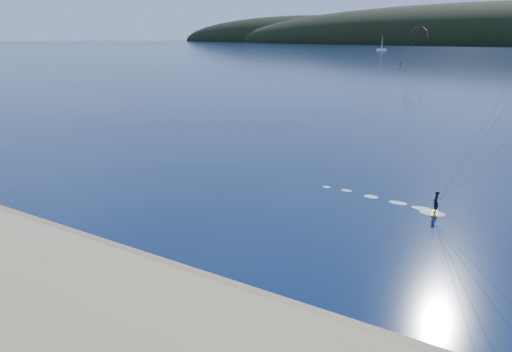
# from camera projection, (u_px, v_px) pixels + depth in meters

# --- Properties ---
(ground) EXTENTS (1800.00, 1800.00, 0.00)m
(ground) POSITION_uv_depth(u_px,v_px,m) (88.00, 301.00, 25.05)
(ground) COLOR #08183B
(ground) RESTS_ON ground
(wet_sand) EXTENTS (220.00, 2.50, 0.10)m
(wet_sand) POSITION_uv_depth(u_px,v_px,m) (150.00, 266.00, 28.68)
(wet_sand) COLOR #978057
(wet_sand) RESTS_ON ground
(kitesurfer_far) EXTENTS (11.78, 4.39, 14.72)m
(kitesurfer_far) POSITION_uv_depth(u_px,v_px,m) (418.00, 36.00, 198.60)
(kitesurfer_far) COLOR gold
(kitesurfer_far) RESTS_ON ground
(sailboat) EXTENTS (8.69, 5.37, 12.09)m
(sailboat) POSITION_uv_depth(u_px,v_px,m) (382.00, 49.00, 404.89)
(sailboat) COLOR white
(sailboat) RESTS_ON ground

